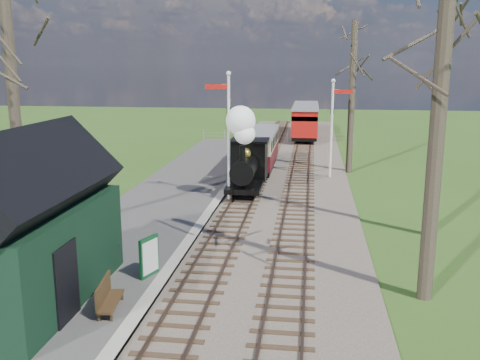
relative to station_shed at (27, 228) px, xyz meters
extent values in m
ellipsoid|color=#385B23|center=(-20.70, 56.00, -17.03)|extent=(57.60, 36.00, 16.20)
ellipsoid|color=#385B23|center=(14.30, 61.00, -20.31)|extent=(70.40, 44.00, 19.80)
ellipsoid|color=#385B23|center=(-3.70, 66.00, -18.67)|extent=(64.00, 40.00, 18.00)
cube|color=brown|center=(5.60, 18.00, -2.22)|extent=(8.00, 60.00, 0.10)
cube|color=brown|center=(3.80, 18.00, -2.13)|extent=(0.07, 60.00, 0.12)
cube|color=brown|center=(4.80, 18.00, -2.13)|extent=(0.07, 60.00, 0.12)
cube|color=#38281C|center=(4.30, 18.00, -2.17)|extent=(1.60, 60.00, 0.09)
cube|color=brown|center=(6.40, 18.00, -2.13)|extent=(0.07, 60.00, 0.12)
cube|color=brown|center=(7.40, 18.00, -2.13)|extent=(0.07, 60.00, 0.12)
cube|color=#38281C|center=(6.90, 18.00, -2.17)|extent=(1.60, 60.00, 0.09)
cube|color=#474442|center=(0.80, 10.00, -2.17)|extent=(5.00, 44.00, 0.20)
cube|color=#B2AD9E|center=(3.10, 10.00, -2.16)|extent=(0.40, 44.00, 0.21)
cube|color=black|center=(0.00, 0.00, -0.77)|extent=(3.00, 6.00, 2.60)
cube|color=black|center=(0.00, 0.00, 1.08)|extent=(3.25, 6.30, 3.25)
cube|color=black|center=(1.52, -1.00, -1.07)|extent=(0.06, 1.20, 2.00)
cylinder|color=silver|center=(3.60, 12.00, 0.73)|extent=(0.14, 0.14, 6.00)
sphere|color=silver|center=(3.60, 12.00, 3.83)|extent=(0.24, 0.24, 0.24)
cube|color=#B7140F|center=(3.05, 12.00, 3.23)|extent=(1.10, 0.08, 0.22)
cube|color=black|center=(3.60, 12.00, 2.13)|extent=(0.18, 0.06, 0.30)
cylinder|color=silver|center=(8.60, 18.00, 0.48)|extent=(0.14, 0.14, 5.50)
sphere|color=silver|center=(8.60, 18.00, 3.33)|extent=(0.24, 0.24, 0.24)
cube|color=#B7140F|center=(9.15, 18.00, 2.73)|extent=(1.10, 0.08, 0.22)
cube|color=black|center=(8.60, 18.00, 1.63)|extent=(0.18, 0.06, 0.30)
cylinder|color=#382D23|center=(-3.00, 5.00, 3.23)|extent=(0.41, 0.41, 11.00)
cylinder|color=#382D23|center=(10.80, 2.00, 3.73)|extent=(0.42, 0.42, 12.00)
cylinder|color=#382D23|center=(12.10, 8.00, 2.73)|extent=(0.40, 0.40, 10.00)
cylinder|color=#382D23|center=(9.80, 20.00, 2.23)|extent=(0.39, 0.39, 9.00)
cube|color=slate|center=(4.60, 32.00, -1.52)|extent=(12.60, 0.02, 0.01)
cube|color=slate|center=(4.60, 32.00, -1.82)|extent=(12.60, 0.02, 0.02)
cylinder|color=slate|center=(4.60, 32.00, -1.77)|extent=(0.08, 0.08, 1.00)
cube|color=black|center=(4.30, 13.23, -1.62)|extent=(1.68, 3.96, 0.25)
cylinder|color=black|center=(4.30, 12.64, -0.73)|extent=(1.09, 2.57, 1.09)
cube|color=black|center=(4.30, 14.42, -0.63)|extent=(1.78, 1.58, 1.98)
cylinder|color=black|center=(4.30, 11.65, 0.16)|extent=(0.28, 0.28, 0.79)
sphere|color=gold|center=(4.30, 12.94, -0.04)|extent=(0.51, 0.51, 0.51)
sphere|color=white|center=(4.40, 11.65, 1.10)|extent=(0.99, 0.99, 0.99)
sphere|color=white|center=(4.20, 11.75, 1.69)|extent=(1.39, 1.39, 1.39)
cylinder|color=black|center=(3.80, 12.05, -1.75)|extent=(0.10, 0.63, 0.63)
cylinder|color=black|center=(4.80, 12.05, -1.75)|extent=(0.10, 0.63, 0.63)
cube|color=black|center=(4.30, 19.23, -1.72)|extent=(1.88, 6.93, 0.30)
cube|color=#541319|center=(4.30, 19.23, -1.13)|extent=(1.98, 6.93, 0.89)
cube|color=beige|center=(4.30, 19.23, -0.24)|extent=(1.98, 6.93, 0.89)
cube|color=slate|center=(4.30, 19.23, 0.26)|extent=(2.08, 7.13, 0.12)
cube|color=black|center=(6.90, 32.71, -1.70)|extent=(2.01, 5.30, 0.32)
cube|color=#A6120D|center=(6.90, 32.71, -1.06)|extent=(2.12, 5.30, 0.95)
cube|color=beige|center=(6.90, 32.71, -0.11)|extent=(2.12, 5.30, 0.95)
cube|color=slate|center=(6.90, 32.71, 0.42)|extent=(2.23, 5.51, 0.13)
cube|color=black|center=(6.90, 38.21, -1.70)|extent=(2.01, 5.30, 0.32)
cube|color=#A6120D|center=(6.90, 38.21, -1.06)|extent=(2.12, 5.30, 0.95)
cube|color=beige|center=(6.90, 38.21, -0.11)|extent=(2.12, 5.30, 0.95)
cube|color=slate|center=(6.90, 38.21, 0.42)|extent=(2.23, 5.51, 0.13)
cube|color=#0E411F|center=(2.68, 2.07, -1.45)|extent=(0.38, 0.83, 1.24)
cube|color=silver|center=(2.72, 2.05, -1.45)|extent=(0.27, 0.70, 1.02)
cube|color=#3E2B16|center=(2.36, -0.31, -1.83)|extent=(0.61, 1.50, 0.06)
cube|color=#3E2B16|center=(2.17, -0.34, -1.55)|extent=(0.25, 1.45, 0.62)
cube|color=#3E2B16|center=(2.51, -0.93, -1.96)|extent=(0.06, 0.06, 0.21)
cube|color=#3E2B16|center=(2.20, 0.31, -1.96)|extent=(0.06, 0.06, 0.21)
imported|color=#1B1F31|center=(1.41, 2.61, -1.45)|extent=(0.30, 0.45, 1.24)
camera|label=1|loc=(7.47, -12.78, 4.31)|focal=40.00mm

